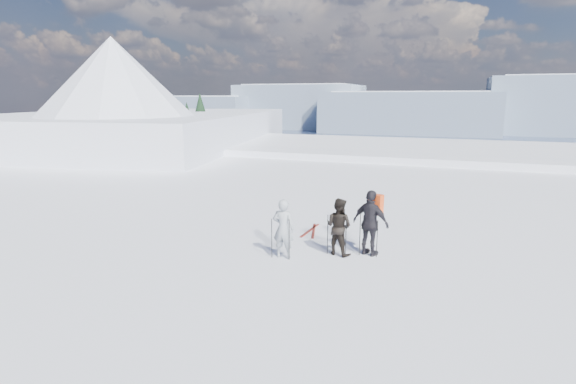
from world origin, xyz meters
name	(u,v)px	position (x,y,z in m)	size (l,w,h in m)	color
lake_basin	(420,226)	(0.00, 30.00, -6.50)	(820.00, 820.00, 71.62)	white
far_mountain_range	(487,109)	(29.60, 454.78, -7.19)	(770.00, 110.00, 53.00)	slate
near_ridge	(158,175)	(-26.56, 29.34, -3.48)	(31.37, 35.68, 25.62)	white
skier_grey	(283,229)	(-2.26, 2.37, 0.88)	(0.64, 0.42, 1.77)	#99A1A7
skier_dark	(339,226)	(-0.81, 3.20, 0.86)	(0.84, 0.65, 1.73)	black
skier_pack	(371,223)	(0.09, 3.45, 0.99)	(1.16, 0.48, 1.98)	black
backpack	(377,179)	(0.18, 3.69, 2.28)	(0.42, 0.24, 0.60)	#EF4916
ski_poles	(329,237)	(-1.03, 2.91, 0.60)	(2.92, 1.13, 1.26)	black
skis_loose	(312,231)	(-2.26, 5.19, 0.01)	(0.52, 1.70, 0.03)	black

